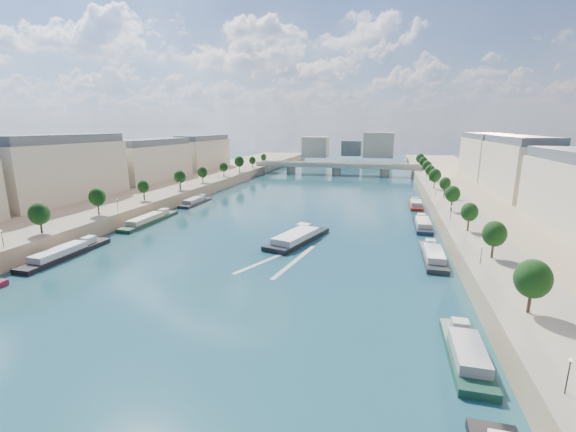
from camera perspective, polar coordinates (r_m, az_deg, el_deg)
The scene contains 17 objects.
ground at distance 144.11m, azimuth 0.77°, elevation 0.11°, with size 700.00×700.00×0.00m, color #0E323E.
quay_left at distance 174.71m, azimuth -22.86°, elevation 2.23°, with size 44.00×520.00×5.00m, color #9E8460.
quay_right at distance 145.13m, azimuth 29.61°, elevation -0.54°, with size 44.00×520.00×5.00m, color #9E8460.
pave_left at distance 165.70m, azimuth -18.78°, elevation 2.91°, with size 14.00×520.00×0.10m, color gray.
pave_right at distance 141.30m, azimuth 23.87°, elevation 0.80°, with size 14.00×520.00×0.10m, color gray.
trees_left at distance 165.47m, azimuth -17.97°, elevation 4.87°, with size 4.80×268.80×8.26m.
trees_right at distance 149.77m, azimuth 22.71°, elevation 3.67°, with size 4.80×268.80×8.26m.
lamps_left at distance 154.58m, azimuth -19.45°, elevation 3.19°, with size 0.36×200.36×4.28m.
lamps_right at distance 144.96m, azimuth 21.91°, elevation 2.37°, with size 0.36×200.36×4.28m.
buildings_left at distance 190.23m, azimuth -24.22°, elevation 7.18°, with size 16.00×226.00×23.20m.
buildings_right at distance 158.17m, azimuth 33.64°, elevation 5.13°, with size 16.00×226.00×23.20m.
skyline at distance 357.65m, azimuth 9.71°, elevation 10.16°, with size 79.00×42.00×22.00m.
bridge at distance 266.16m, azimuth 7.22°, elevation 7.17°, with size 112.00×12.00×8.15m.
tour_barge at distance 111.79m, azimuth 1.42°, elevation -3.26°, with size 14.87×27.69×3.70m.
wake at distance 96.75m, azimuth -0.80°, elevation -6.52°, with size 14.88×25.84×0.04m.
moored_barges_left at distance 116.32m, azimuth -28.96°, elevation -4.38°, with size 5.00×157.73×3.60m.
moored_barges_right at distance 98.57m, azimuth 21.02°, elevation -6.56°, with size 5.00×156.72×3.60m.
Camera 1 is at (32.85, -36.44, 32.73)m, focal length 24.00 mm.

